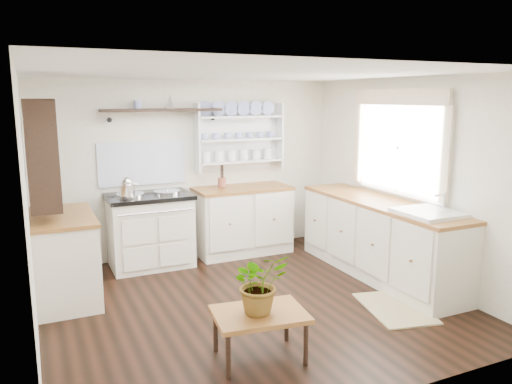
# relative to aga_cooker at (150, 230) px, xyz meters

# --- Properties ---
(floor) EXTENTS (4.00, 3.80, 0.01)m
(floor) POSITION_rel_aga_cooker_xyz_m (0.65, -1.57, -0.46)
(floor) COLOR black
(floor) RESTS_ON ground
(wall_back) EXTENTS (4.00, 0.02, 2.30)m
(wall_back) POSITION_rel_aga_cooker_xyz_m (0.65, 0.33, 0.69)
(wall_back) COLOR beige
(wall_back) RESTS_ON ground
(wall_right) EXTENTS (0.02, 3.80, 2.30)m
(wall_right) POSITION_rel_aga_cooker_xyz_m (2.65, -1.57, 0.69)
(wall_right) COLOR beige
(wall_right) RESTS_ON ground
(wall_left) EXTENTS (0.02, 3.80, 2.30)m
(wall_left) POSITION_rel_aga_cooker_xyz_m (-1.35, -1.57, 0.69)
(wall_left) COLOR beige
(wall_left) RESTS_ON ground
(ceiling) EXTENTS (4.00, 3.80, 0.01)m
(ceiling) POSITION_rel_aga_cooker_xyz_m (0.65, -1.57, 1.84)
(ceiling) COLOR white
(ceiling) RESTS_ON wall_back
(window) EXTENTS (0.08, 1.55, 1.22)m
(window) POSITION_rel_aga_cooker_xyz_m (2.60, -1.42, 1.10)
(window) COLOR white
(window) RESTS_ON wall_right
(aga_cooker) EXTENTS (1.02, 0.71, 0.94)m
(aga_cooker) POSITION_rel_aga_cooker_xyz_m (0.00, 0.00, 0.00)
(aga_cooker) COLOR silver
(aga_cooker) RESTS_ON floor
(back_cabinets) EXTENTS (1.27, 0.63, 0.90)m
(back_cabinets) POSITION_rel_aga_cooker_xyz_m (1.25, 0.03, -0.00)
(back_cabinets) COLOR silver
(back_cabinets) RESTS_ON floor
(right_cabinets) EXTENTS (0.62, 2.43, 0.90)m
(right_cabinets) POSITION_rel_aga_cooker_xyz_m (2.35, -1.47, -0.00)
(right_cabinets) COLOR silver
(right_cabinets) RESTS_ON floor
(belfast_sink) EXTENTS (0.55, 0.60, 0.45)m
(belfast_sink) POSITION_rel_aga_cooker_xyz_m (2.35, -2.22, 0.34)
(belfast_sink) COLOR white
(belfast_sink) RESTS_ON right_cabinets
(left_cabinets) EXTENTS (0.62, 1.13, 0.90)m
(left_cabinets) POSITION_rel_aga_cooker_xyz_m (-1.05, -0.67, -0.00)
(left_cabinets) COLOR silver
(left_cabinets) RESTS_ON floor
(plate_rack) EXTENTS (1.20, 0.22, 0.90)m
(plate_rack) POSITION_rel_aga_cooker_xyz_m (1.30, 0.29, 1.09)
(plate_rack) COLOR white
(plate_rack) RESTS_ON wall_back
(high_shelf) EXTENTS (1.50, 0.29, 0.16)m
(high_shelf) POSITION_rel_aga_cooker_xyz_m (0.25, 0.21, 1.45)
(high_shelf) COLOR black
(high_shelf) RESTS_ON wall_back
(left_shelving) EXTENTS (0.28, 0.80, 1.05)m
(left_shelving) POSITION_rel_aga_cooker_xyz_m (-1.19, -0.67, 1.09)
(left_shelving) COLOR black
(left_shelving) RESTS_ON wall_left
(kettle) EXTENTS (0.18, 0.18, 0.22)m
(kettle) POSITION_rel_aga_cooker_xyz_m (-0.28, -0.12, 0.58)
(kettle) COLOR silver
(kettle) RESTS_ON aga_cooker
(utensil_crock) EXTENTS (0.10, 0.10, 0.12)m
(utensil_crock) POSITION_rel_aga_cooker_xyz_m (0.99, 0.11, 0.51)
(utensil_crock) COLOR brown
(utensil_crock) RESTS_ON back_cabinets
(center_table) EXTENTS (0.79, 0.61, 0.40)m
(center_table) POSITION_rel_aga_cooker_xyz_m (0.27, -2.61, -0.11)
(center_table) COLOR brown
(center_table) RESTS_ON floor
(potted_plant) EXTENTS (0.44, 0.38, 0.49)m
(potted_plant) POSITION_rel_aga_cooker_xyz_m (0.27, -2.61, 0.18)
(potted_plant) COLOR #3F7233
(potted_plant) RESTS_ON center_table
(floor_rug) EXTENTS (0.72, 0.95, 0.02)m
(floor_rug) POSITION_rel_aga_cooker_xyz_m (1.90, -2.32, -0.45)
(floor_rug) COLOR #928255
(floor_rug) RESTS_ON floor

